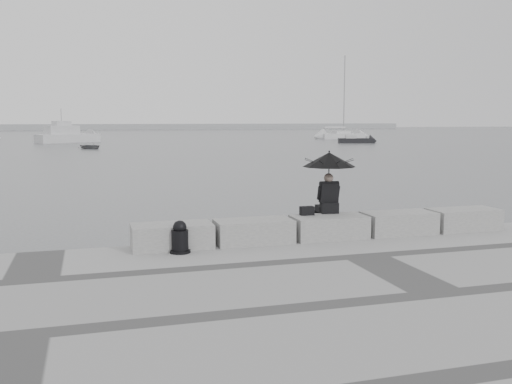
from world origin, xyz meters
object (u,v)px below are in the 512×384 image
object	(u,v)px
sailboat_right	(341,135)
small_motorboat	(356,140)
seated_person	(329,168)
dinghy	(91,146)
motor_cruiser	(68,136)
mooring_bollard	(180,239)

from	to	relation	value
sailboat_right	small_motorboat	distance (m)	16.29
seated_person	dinghy	size ratio (longest dim) A/B	0.46
sailboat_right	small_motorboat	size ratio (longest dim) A/B	2.72
sailboat_right	motor_cruiser	bearing A→B (deg)	177.98
mooring_bollard	dinghy	world-z (taller)	mooring_bollard
seated_person	small_motorboat	world-z (taller)	seated_person
mooring_bollard	sailboat_right	size ratio (longest dim) A/B	0.05
mooring_bollard	motor_cruiser	xyz separation A→B (m)	(-4.22, 68.05, 0.12)
small_motorboat	seated_person	bearing A→B (deg)	-98.93
dinghy	seated_person	bearing A→B (deg)	-120.53
mooring_bollard	seated_person	bearing A→B (deg)	13.34
seated_person	sailboat_right	distance (m)	78.03
seated_person	motor_cruiser	xyz separation A→B (m)	(-7.67, 67.23, -1.11)
mooring_bollard	sailboat_right	xyz separation A→B (m)	(36.41, 71.53, -0.24)
small_motorboat	sailboat_right	bearing A→B (deg)	89.86
motor_cruiser	seated_person	bearing A→B (deg)	-111.71
seated_person	small_motorboat	distance (m)	61.89
mooring_bollard	dinghy	bearing A→B (deg)	91.59
dinghy	motor_cruiser	bearing A→B (deg)	63.04
sailboat_right	dinghy	xyz separation A→B (m)	(-37.81, -20.95, -0.28)
sailboat_right	dinghy	distance (m)	43.23
seated_person	sailboat_right	xyz separation A→B (m)	(32.95, 70.71, -1.48)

